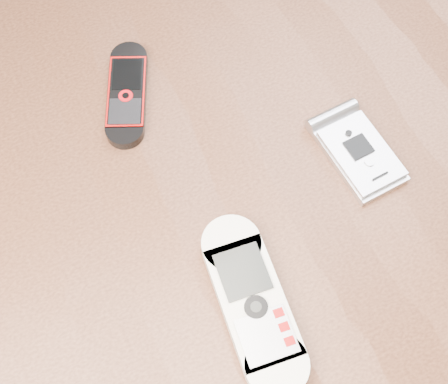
# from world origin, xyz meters

# --- Properties ---
(ground) EXTENTS (4.00, 4.00, 0.00)m
(ground) POSITION_xyz_m (0.00, 0.00, 0.00)
(ground) COLOR #472B19
(ground) RESTS_ON ground
(table) EXTENTS (1.20, 0.80, 0.75)m
(table) POSITION_xyz_m (0.00, 0.00, 0.64)
(table) COLOR black
(table) RESTS_ON ground
(nokia_white) EXTENTS (0.07, 0.18, 0.02)m
(nokia_white) POSITION_xyz_m (-0.02, -0.11, 0.76)
(nokia_white) COLOR white
(nokia_white) RESTS_ON table
(nokia_black_red) EXTENTS (0.09, 0.13, 0.01)m
(nokia_black_red) POSITION_xyz_m (-0.04, 0.15, 0.76)
(nokia_black_red) COLOR black
(nokia_black_red) RESTS_ON table
(motorola_razr) EXTENTS (0.06, 0.11, 0.02)m
(motorola_razr) POSITION_xyz_m (0.14, -0.02, 0.76)
(motorola_razr) COLOR #B8B8BD
(motorola_razr) RESTS_ON table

